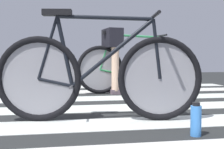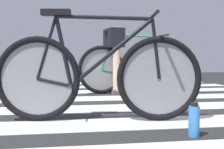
{
  "view_description": "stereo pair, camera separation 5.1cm",
  "coord_description": "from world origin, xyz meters",
  "views": [
    {
      "loc": [
        -0.32,
        -3.12,
        0.55
      ],
      "look_at": [
        0.2,
        -0.15,
        0.38
      ],
      "focal_mm": 46.83,
      "sensor_mm": 36.0,
      "label": 1
    },
    {
      "loc": [
        -0.27,
        -3.12,
        0.55
      ],
      "look_at": [
        0.2,
        -0.15,
        0.38
      ],
      "focal_mm": 46.83,
      "sensor_mm": 36.0,
      "label": 2
    }
  ],
  "objects": [
    {
      "name": "cyclist_2_of_2",
      "position": [
        0.44,
        1.2,
        0.65
      ],
      "size": [
        0.36,
        0.44,
        0.97
      ],
      "rotation": [
        0.0,
        0.0,
        0.14
      ],
      "color": "beige",
      "rests_on": "ground"
    },
    {
      "name": "water_bottle",
      "position": [
        0.58,
        -1.28,
        0.13
      ],
      "size": [
        0.07,
        0.07,
        0.23
      ],
      "color": "#3C84DD",
      "rests_on": "ground"
    },
    {
      "name": "crosswalk_markings",
      "position": [
        -0.0,
        0.3,
        0.02
      ],
      "size": [
        5.46,
        5.77,
        0.0
      ],
      "color": "beige",
      "rests_on": "ground"
    },
    {
      "name": "bicycle_2_of_2",
      "position": [
        0.75,
        1.25,
        0.41
      ],
      "size": [
        1.73,
        0.52,
        0.93
      ],
      "rotation": [
        0.0,
        0.0,
        0.14
      ],
      "color": "black",
      "rests_on": "ground"
    },
    {
      "name": "ground",
      "position": [
        0.0,
        0.0,
        0.01
      ],
      "size": [
        18.0,
        14.0,
        0.02
      ],
      "color": "#232526"
    },
    {
      "name": "bicycle_1_of_2",
      "position": [
        -0.01,
        -0.7,
        0.41
      ],
      "size": [
        1.73,
        0.52,
        0.93
      ],
      "rotation": [
        0.0,
        0.0,
        -0.14
      ],
      "color": "black",
      "rests_on": "ground"
    }
  ]
}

